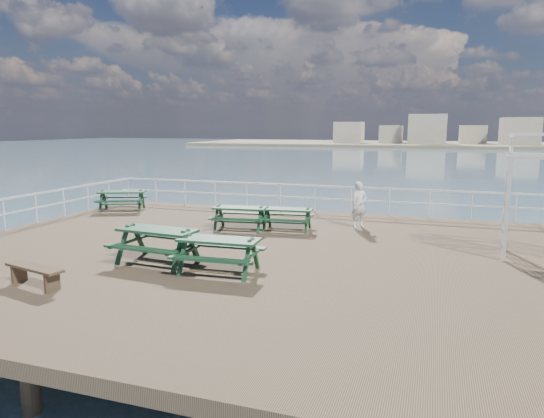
{
  "coord_description": "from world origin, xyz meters",
  "views": [
    {
      "loc": [
        4.56,
        -12.08,
        3.4
      ],
      "look_at": [
        0.24,
        0.75,
        1.1
      ],
      "focal_mm": 32.0,
      "sensor_mm": 36.0,
      "label": 1
    }
  ],
  "objects_px": {
    "picnic_table_a": "(122,196)",
    "person": "(359,205)",
    "picnic_table_e": "(219,248)",
    "picnic_table_b": "(240,213)",
    "flat_bench_far": "(35,271)",
    "picnic_table_c": "(287,214)",
    "picnic_table_d": "(157,238)"
  },
  "relations": [
    {
      "from": "picnic_table_c",
      "to": "picnic_table_d",
      "type": "bearing_deg",
      "value": -117.54
    },
    {
      "from": "picnic_table_e",
      "to": "flat_bench_far",
      "type": "bearing_deg",
      "value": -149.09
    },
    {
      "from": "picnic_table_b",
      "to": "flat_bench_far",
      "type": "distance_m",
      "value": 7.17
    },
    {
      "from": "picnic_table_a",
      "to": "picnic_table_e",
      "type": "distance_m",
      "value": 9.92
    },
    {
      "from": "picnic_table_b",
      "to": "picnic_table_e",
      "type": "height_order",
      "value": "picnic_table_e"
    },
    {
      "from": "picnic_table_b",
      "to": "person",
      "type": "distance_m",
      "value": 4.06
    },
    {
      "from": "picnic_table_c",
      "to": "flat_bench_far",
      "type": "height_order",
      "value": "picnic_table_c"
    },
    {
      "from": "picnic_table_a",
      "to": "person",
      "type": "xyz_separation_m",
      "value": [
        9.76,
        -0.36,
        0.21
      ]
    },
    {
      "from": "person",
      "to": "picnic_table_b",
      "type": "bearing_deg",
      "value": 162.78
    },
    {
      "from": "picnic_table_b",
      "to": "picnic_table_e",
      "type": "xyz_separation_m",
      "value": [
        1.4,
        -4.69,
        0.04
      ]
    },
    {
      "from": "picnic_table_c",
      "to": "picnic_table_e",
      "type": "height_order",
      "value": "picnic_table_e"
    },
    {
      "from": "flat_bench_far",
      "to": "picnic_table_b",
      "type": "bearing_deg",
      "value": 87.35
    },
    {
      "from": "picnic_table_c",
      "to": "person",
      "type": "xyz_separation_m",
      "value": [
        2.22,
        1.11,
        0.27
      ]
    },
    {
      "from": "picnic_table_e",
      "to": "picnic_table_d",
      "type": "bearing_deg",
      "value": 168.39
    },
    {
      "from": "picnic_table_e",
      "to": "flat_bench_far",
      "type": "distance_m",
      "value": 4.0
    },
    {
      "from": "flat_bench_far",
      "to": "picnic_table_a",
      "type": "bearing_deg",
      "value": 127.75
    },
    {
      "from": "person",
      "to": "picnic_table_e",
      "type": "bearing_deg",
      "value": -150.3
    },
    {
      "from": "picnic_table_d",
      "to": "flat_bench_far",
      "type": "relative_size",
      "value": 1.33
    },
    {
      "from": "picnic_table_a",
      "to": "picnic_table_e",
      "type": "xyz_separation_m",
      "value": [
        7.41,
        -6.6,
        0.01
      ]
    },
    {
      "from": "flat_bench_far",
      "to": "picnic_table_e",
      "type": "bearing_deg",
      "value": 46.71
    },
    {
      "from": "picnic_table_d",
      "to": "flat_bench_far",
      "type": "bearing_deg",
      "value": -115.92
    },
    {
      "from": "picnic_table_a",
      "to": "flat_bench_far",
      "type": "relative_size",
      "value": 1.42
    },
    {
      "from": "picnic_table_b",
      "to": "picnic_table_c",
      "type": "height_order",
      "value": "picnic_table_b"
    },
    {
      "from": "picnic_table_b",
      "to": "person",
      "type": "xyz_separation_m",
      "value": [
        3.75,
        1.55,
        0.24
      ]
    },
    {
      "from": "picnic_table_e",
      "to": "picnic_table_a",
      "type": "bearing_deg",
      "value": 135.36
    },
    {
      "from": "picnic_table_c",
      "to": "person",
      "type": "distance_m",
      "value": 2.49
    },
    {
      "from": "picnic_table_a",
      "to": "picnic_table_c",
      "type": "height_order",
      "value": "picnic_table_a"
    },
    {
      "from": "picnic_table_d",
      "to": "person",
      "type": "relative_size",
      "value": 1.37
    },
    {
      "from": "picnic_table_d",
      "to": "person",
      "type": "distance_m",
      "value": 7.28
    },
    {
      "from": "picnic_table_c",
      "to": "picnic_table_e",
      "type": "distance_m",
      "value": 5.13
    },
    {
      "from": "picnic_table_a",
      "to": "person",
      "type": "height_order",
      "value": "person"
    },
    {
      "from": "picnic_table_a",
      "to": "flat_bench_far",
      "type": "height_order",
      "value": "picnic_table_a"
    }
  ]
}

